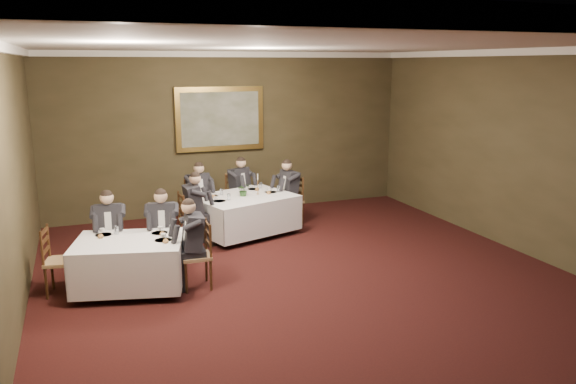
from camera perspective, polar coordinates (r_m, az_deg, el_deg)
ground at (r=8.30m, az=3.57°, el=-10.15°), size 10.00×10.00×0.00m
ceiling at (r=7.64m, az=3.95°, el=14.77°), size 8.00×10.00×0.10m
back_wall at (r=12.45m, az=-5.83°, el=5.94°), size 8.00×0.10×3.50m
left_wall at (r=7.16m, az=-26.84°, el=-0.59°), size 0.10×10.00×3.50m
right_wall at (r=10.10m, az=24.94°, el=3.17°), size 0.10×10.00×3.50m
crown_molding at (r=7.64m, az=3.94°, el=14.32°), size 8.00×10.00×0.12m
table_main at (r=10.90m, az=-4.45°, el=-2.00°), size 2.15×1.87×0.67m
table_second at (r=8.53m, az=-15.80°, el=-6.76°), size 1.77×1.51×0.67m
chair_main_backleft at (r=11.46m, az=-9.08°, el=-2.23°), size 0.53×0.52×1.00m
diner_main_backleft at (r=11.40m, az=-9.10°, el=-1.14°), size 0.51×0.56×1.35m
chair_main_backright at (r=11.95m, az=-5.03°, el=-1.49°), size 0.59×0.58×1.00m
diner_main_backright at (r=11.89m, az=-5.01°, el=-0.44°), size 0.58×0.61×1.35m
chair_main_endleft at (r=10.37m, az=-9.72°, el=-3.88°), size 0.45×0.46×1.00m
diner_main_endleft at (r=10.31m, az=-9.70°, el=-2.66°), size 0.50×0.44×1.35m
chair_main_endright at (r=11.60m, az=0.27°, el=-1.89°), size 0.49×0.51×1.00m
diner_main_endright at (r=11.54m, az=0.22°, el=-0.80°), size 0.54×0.48×1.35m
chair_sec_backleft at (r=9.38m, az=-17.51°, el=-6.12°), size 0.48×0.47×1.00m
diner_sec_backleft at (r=9.30m, az=-17.61°, el=-4.81°), size 0.45×0.52×1.35m
chair_sec_backright at (r=9.26m, az=-12.49°, el=-6.07°), size 0.51×0.50×1.00m
diner_sec_backright at (r=9.18m, az=-12.57°, el=-4.74°), size 0.48×0.55×1.35m
chair_sec_endright at (r=8.48m, az=-9.21°, el=-7.71°), size 0.44×0.46×1.00m
diner_sec_endright at (r=8.41m, az=-9.34°, el=-6.26°), size 0.50×0.43×1.35m
chair_sec_endleft at (r=8.79m, az=-22.03°, el=-7.78°), size 0.49×0.51×1.00m
centerpiece at (r=10.79m, az=-4.56°, el=0.28°), size 0.28×0.25×0.26m
candlestick at (r=10.91m, az=-3.09°, el=0.57°), size 0.06×0.06×0.42m
place_setting_table_main at (r=10.91m, az=-7.50°, el=-0.18°), size 0.33×0.31×0.14m
place_setting_table_second at (r=8.82m, az=-17.94°, el=-3.87°), size 0.33×0.31×0.14m
painting at (r=12.30m, az=-6.92°, el=7.38°), size 1.93×0.09×1.38m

